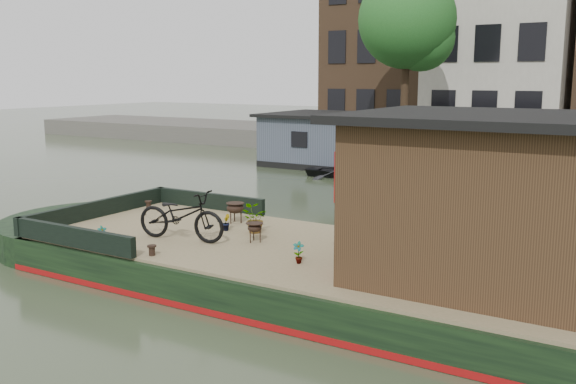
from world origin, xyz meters
The scene contains 18 objects.
ground centered at (0.00, 0.00, 0.00)m, with size 120.00×120.00×0.00m, color #2C3622.
houseboat_hull centered at (-1.33, 0.00, 0.27)m, with size 14.01×4.02×0.60m.
houseboat_deck centered at (0.00, 0.00, 0.62)m, with size 11.80×3.80×0.05m, color #8A7555.
bow_bulwark centered at (-5.07, 0.00, 0.82)m, with size 3.00×4.00×0.35m.
cabin centered at (2.19, 0.00, 1.88)m, with size 4.00×3.50×2.42m.
bicycle centered at (-3.12, -0.60, 1.11)m, with size 0.61×1.74×0.92m, color black.
potted_plant_a centered at (-0.56, -0.77, 0.83)m, with size 0.19×0.13×0.35m, color brown.
potted_plant_b centered at (-2.88, 0.42, 0.81)m, with size 0.17×0.14×0.32m, color brown.
potted_plant_c centered at (-2.32, 0.55, 0.92)m, with size 0.48×0.41×0.53m, color #AB4631.
potted_plant_e centered at (-4.10, -1.57, 0.82)m, with size 0.18×0.12×0.34m, color brown.
brazier_front centered at (-1.90, -0.02, 0.83)m, with size 0.33×0.33×0.35m, color black, non-canonical shape.
brazier_rear centered at (-3.10, 1.04, 0.86)m, with size 0.39×0.39×0.42m, color black, non-canonical shape.
bollard_port centered at (-5.60, 1.17, 0.74)m, with size 0.16×0.16×0.18m, color black.
bollard_stbd centered at (-2.87, -1.64, 0.74)m, with size 0.15×0.15×0.17m, color black.
dinghy centered at (-5.59, 11.50, 0.33)m, with size 2.26×3.16×0.65m, color black.
far_houseboat centered at (0.00, 14.00, 0.97)m, with size 20.40×4.40×2.11m.
quay centered at (0.00, 20.50, 0.45)m, with size 60.00×6.00×0.90m, color #47443F.
tree_left centered at (-6.36, 19.07, 5.89)m, with size 4.40×4.40×7.40m.
Camera 1 is at (4.42, -9.26, 3.58)m, focal length 40.00 mm.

